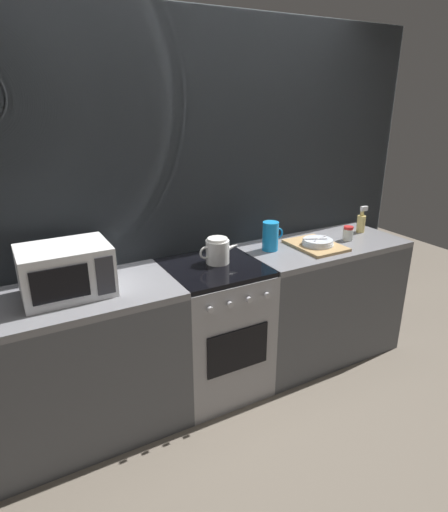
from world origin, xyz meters
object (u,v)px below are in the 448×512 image
object	(u,v)px
kettle	(218,251)
microwave	(66,271)
dish_pile	(316,244)
spray_bottle	(361,222)
stove_unit	(215,328)
spice_jar	(348,233)
pitcher	(271,236)

from	to	relation	value
kettle	microwave	bearing A→B (deg)	-179.14
kettle	dish_pile	world-z (taller)	kettle
dish_pile	spray_bottle	xyz separation A→B (m)	(0.54, 0.11, 0.06)
kettle	spray_bottle	distance (m)	1.29
spray_bottle	stove_unit	bearing A→B (deg)	-176.93
dish_pile	spice_jar	bearing A→B (deg)	1.80
pitcher	spray_bottle	distance (m)	0.86
kettle	spice_jar	bearing A→B (deg)	-3.44
stove_unit	pitcher	xyz separation A→B (m)	(0.48, 0.07, 0.55)
dish_pile	spray_bottle	bearing A→B (deg)	11.81
kettle	pitcher	xyz separation A→B (m)	(0.43, 0.04, 0.02)
microwave	spray_bottle	distance (m)	2.22
pitcher	spice_jar	xyz separation A→B (m)	(0.62, -0.10, -0.05)
stove_unit	dish_pile	xyz separation A→B (m)	(0.79, -0.04, 0.47)
kettle	spray_bottle	world-z (taller)	spray_bottle
stove_unit	pitcher	bearing A→B (deg)	8.35
spray_bottle	pitcher	bearing A→B (deg)	-179.89
stove_unit	spray_bottle	world-z (taller)	spray_bottle
kettle	dish_pile	xyz separation A→B (m)	(0.75, -0.07, -0.06)
pitcher	dish_pile	bearing A→B (deg)	-19.32
spray_bottle	kettle	bearing A→B (deg)	-178.22
microwave	spray_bottle	world-z (taller)	microwave
pitcher	spice_jar	bearing A→B (deg)	-9.29
spice_jar	microwave	bearing A→B (deg)	178.56
pitcher	dish_pile	xyz separation A→B (m)	(0.32, -0.11, -0.08)
stove_unit	pitcher	world-z (taller)	pitcher
kettle	dish_pile	size ratio (longest dim) A/B	0.71
stove_unit	kettle	bearing A→B (deg)	35.86
pitcher	spray_bottle	world-z (taller)	spray_bottle
spice_jar	spray_bottle	size ratio (longest dim) A/B	0.52
kettle	spice_jar	size ratio (longest dim) A/B	2.71
spice_jar	spray_bottle	bearing A→B (deg)	23.68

